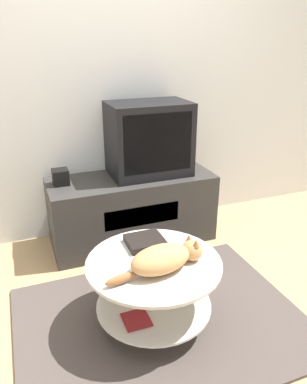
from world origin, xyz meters
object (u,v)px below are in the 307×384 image
speaker (61,177)px  dvd_box (145,242)px  cat (165,258)px  tv (149,139)px

speaker → dvd_box: (0.35, -0.85, -0.15)m
speaker → dvd_box: speaker is taller
dvd_box → cat: size_ratio=0.37×
tv → speaker: 0.72m
tv → cat: size_ratio=1.08×
dvd_box → cat: 0.27m
tv → dvd_box: 0.98m
tv → cat: (-0.33, -1.11, -0.33)m
tv → speaker: (-0.68, 0.01, -0.22)m
tv → cat: 1.20m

